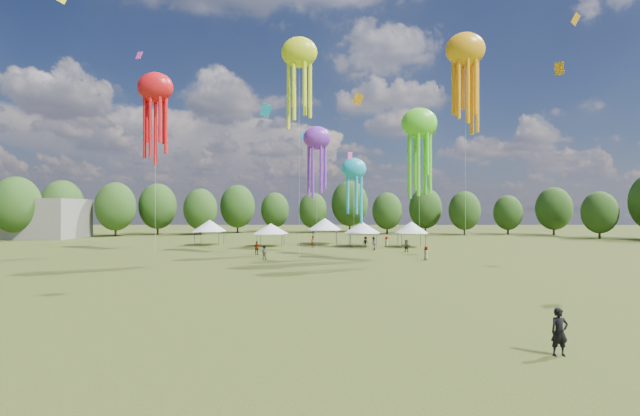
{
  "coord_description": "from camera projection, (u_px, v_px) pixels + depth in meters",
  "views": [
    {
      "loc": [
        -2.18,
        -19.48,
        5.91
      ],
      "look_at": [
        -2.39,
        15.0,
        6.0
      ],
      "focal_mm": 25.36,
      "sensor_mm": 36.0,
      "label": 1
    }
  ],
  "objects": [
    {
      "name": "treeline",
      "position": [
        314.0,
        206.0,
        82.0
      ],
      "size": [
        201.57,
        95.24,
        13.43
      ],
      "color": "#38281C",
      "rests_on": "ground"
    },
    {
      "name": "observer_main",
      "position": [
        559.0,
        332.0,
        18.18
      ],
      "size": [
        0.72,
        0.48,
        1.92
      ],
      "primitive_type": "imported",
      "rotation": [
        0.0,
        0.0,
        0.04
      ],
      "color": "black",
      "rests_on": "ground"
    },
    {
      "name": "show_kites",
      "position": [
        335.0,
        102.0,
        56.79
      ],
      "size": [
        45.78,
        14.57,
        29.03
      ],
      "color": "purple",
      "rests_on": "ground"
    },
    {
      "name": "festival_tents",
      "position": [
        313.0,
        226.0,
        73.41
      ],
      "size": [
        37.91,
        11.51,
        4.4
      ],
      "color": "#47474C",
      "rests_on": "ground"
    },
    {
      "name": "spectators_far",
      "position": [
        366.0,
        245.0,
        64.05
      ],
      "size": [
        21.4,
        18.82,
        1.89
      ],
      "color": "gray",
      "rests_on": "ground"
    },
    {
      "name": "spectator_near",
      "position": [
        264.0,
        253.0,
        52.99
      ],
      "size": [
        0.93,
        0.83,
        1.57
      ],
      "primitive_type": "imported",
      "rotation": [
        0.0,
        0.0,
        2.77
      ],
      "color": "gray",
      "rests_on": "ground"
    },
    {
      "name": "ground",
      "position": [
        373.0,
        346.0,
        19.45
      ],
      "size": [
        300.0,
        300.0,
        0.0
      ],
      "primitive_type": "plane",
      "color": "#384416",
      "rests_on": "ground"
    },
    {
      "name": "small_kites",
      "position": [
        329.0,
        21.0,
        60.93
      ],
      "size": [
        71.54,
        61.74,
        44.95
      ],
      "color": "purple",
      "rests_on": "ground"
    }
  ]
}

